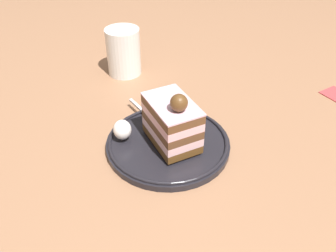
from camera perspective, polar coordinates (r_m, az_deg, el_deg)
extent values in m
plane|color=#936649|center=(0.66, 0.61, -1.73)|extent=(2.40, 2.40, 0.00)
cylinder|color=black|center=(0.63, 0.00, -2.95)|extent=(0.22, 0.22, 0.01)
torus|color=black|center=(0.63, 0.00, -2.40)|extent=(0.22, 0.22, 0.01)
cube|color=brown|center=(0.62, 0.61, -1.87)|extent=(0.11, 0.13, 0.02)
cube|color=beige|center=(0.61, 0.62, -0.73)|extent=(0.11, 0.13, 0.02)
cube|color=brown|center=(0.60, 0.63, 0.44)|extent=(0.11, 0.13, 0.02)
cube|color=beige|center=(0.59, 0.64, 1.66)|extent=(0.11, 0.13, 0.02)
cube|color=brown|center=(0.58, 0.65, 2.91)|extent=(0.11, 0.13, 0.02)
cube|color=beige|center=(0.57, 0.66, 3.67)|extent=(0.11, 0.13, 0.00)
sphere|color=#57371B|center=(0.55, 1.81, 3.82)|extent=(0.03, 0.03, 0.03)
ellipsoid|color=white|center=(0.62, -7.51, -0.60)|extent=(0.03, 0.03, 0.04)
cube|color=silver|center=(0.70, -4.55, 2.84)|extent=(0.04, 0.08, 0.00)
cube|color=silver|center=(0.67, -2.52, 0.98)|extent=(0.02, 0.02, 0.00)
cube|color=silver|center=(0.65, -1.84, -0.13)|extent=(0.01, 0.03, 0.00)
cube|color=silver|center=(0.65, -1.59, -0.03)|extent=(0.01, 0.03, 0.00)
cube|color=silver|center=(0.65, -1.35, 0.07)|extent=(0.01, 0.03, 0.00)
cube|color=silver|center=(0.65, -1.11, 0.17)|extent=(0.01, 0.03, 0.00)
cylinder|color=white|center=(0.85, -7.31, 12.00)|extent=(0.08, 0.08, 0.11)
cylinder|color=beige|center=(0.85, -7.25, 11.30)|extent=(0.07, 0.07, 0.08)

